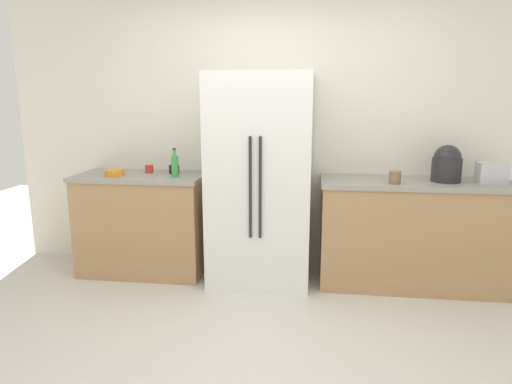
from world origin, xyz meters
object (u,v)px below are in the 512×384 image
Objects in this scene: bowl_a at (115,172)px; cup_b at (149,169)px; refrigerator at (260,180)px; toaster at (492,173)px; cup_a at (395,177)px; cup_c at (174,169)px; bottle_a at (175,165)px; rice_cooker at (447,164)px.

cup_b is at bearing 36.33° from bowl_a.
toaster is at bearing 0.88° from refrigerator.
cup_c is (-1.94, 0.25, -0.01)m from cup_a.
refrigerator is 17.81× the size of cup_a.
bottle_a is 0.21m from cup_c.
toaster is 2.97m from cup_b.
cup_a is at bearing -161.30° from rice_cooker.
toaster reaches higher than cup_b.
cup_a is 0.60× the size of bowl_a.
rice_cooker reaches higher than cup_b.
refrigerator is 0.84m from cup_c.
cup_c is (-0.07, 0.19, -0.07)m from bottle_a.
bowl_a is (-2.43, 0.06, -0.02)m from cup_a.
refrigerator is at bearing 3.05° from bottle_a.
bottle_a is at bearing -31.27° from cup_b.
bowl_a is at bearing -159.46° from cup_c.
cup_a is (1.12, -0.10, 0.07)m from refrigerator.
cup_c is 0.56× the size of bowl_a.
bottle_a is at bearing -0.10° from bowl_a.
toaster is 1.29× the size of bowl_a.
cup_a reaches higher than cup_b.
refrigerator is at bearing -179.12° from toaster.
refrigerator reaches higher than rice_cooker.
toaster is 3.22m from bowl_a.
refrigerator is 1.57m from rice_cooker.
refrigerator is at bearing 174.90° from cup_a.
cup_a is (-0.79, -0.13, -0.03)m from toaster.
cup_c is at bearing 177.66° from rice_cooker.
cup_c is at bearing -0.32° from cup_b.
bottle_a is 0.37m from cup_b.
bottle_a is at bearing -176.95° from refrigerator.
cup_a is (-0.44, -0.15, -0.10)m from rice_cooker.
cup_b is (-2.18, 0.25, -0.01)m from cup_a.
refrigerator is 7.15× the size of bottle_a.
cup_b is at bearing 173.53° from cup_a.
toaster is at bearing 1.49° from bottle_a.
rice_cooker is 1.79× the size of bowl_a.
cup_b is 0.44× the size of bowl_a.
toaster is 0.36m from rice_cooker.
cup_a is at bearing -170.74° from toaster.
toaster reaches higher than cup_a.
cup_a is 1.07× the size of cup_c.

